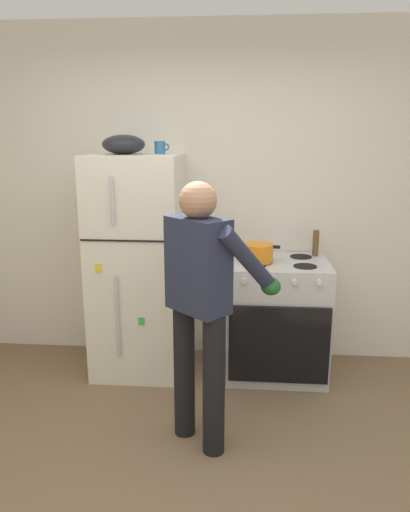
% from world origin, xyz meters
% --- Properties ---
extents(ground, '(8.00, 8.00, 0.00)m').
position_xyz_m(ground, '(0.00, 0.00, 0.00)').
color(ground, brown).
extents(kitchen_wall_back, '(6.00, 0.10, 2.70)m').
position_xyz_m(kitchen_wall_back, '(0.00, 1.95, 1.35)').
color(kitchen_wall_back, silver).
rests_on(kitchen_wall_back, ground).
extents(refrigerator, '(0.68, 0.72, 1.70)m').
position_xyz_m(refrigerator, '(-0.49, 1.57, 0.85)').
color(refrigerator, silver).
rests_on(refrigerator, ground).
extents(stove_range, '(0.76, 0.67, 0.91)m').
position_xyz_m(stove_range, '(0.59, 1.56, 0.45)').
color(stove_range, silver).
rests_on(stove_range, ground).
extents(person_cook, '(0.68, 0.72, 1.60)m').
position_xyz_m(person_cook, '(0.10, 0.62, 0.96)').
color(person_cook, black).
rests_on(person_cook, ground).
extents(red_pot, '(0.33, 0.23, 0.14)m').
position_xyz_m(red_pot, '(0.43, 1.52, 0.98)').
color(red_pot, orange).
rests_on(red_pot, stove_range).
extents(coffee_mug, '(0.11, 0.08, 0.10)m').
position_xyz_m(coffee_mug, '(-0.30, 1.62, 1.75)').
color(coffee_mug, '#2D6093').
rests_on(coffee_mug, refrigerator).
extents(pepper_mill, '(0.05, 0.05, 0.20)m').
position_xyz_m(pepper_mill, '(0.89, 1.77, 1.01)').
color(pepper_mill, brown).
rests_on(pepper_mill, stove_range).
extents(mixing_bowl, '(0.32, 0.32, 0.14)m').
position_xyz_m(mixing_bowl, '(-0.57, 1.57, 1.77)').
color(mixing_bowl, black).
rests_on(mixing_bowl, refrigerator).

